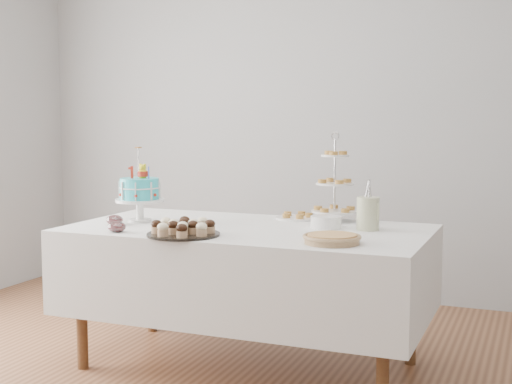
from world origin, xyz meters
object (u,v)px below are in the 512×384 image
at_px(cupcake_tray, 183,227).
at_px(jam_bowl_b, 115,220).
at_px(table, 248,269).
at_px(plate_stack, 326,222).
at_px(pie, 332,238).
at_px(birthday_cake, 140,202).
at_px(tiered_stand, 335,184).
at_px(utensil_pitcher, 368,212).
at_px(pastry_plate, 297,216).
at_px(jam_bowl_a, 117,227).

distance_m(cupcake_tray, jam_bowl_b, 0.55).
bearing_deg(cupcake_tray, jam_bowl_b, 160.82).
xyz_separation_m(table, jam_bowl_b, (-0.72, -0.18, 0.25)).
relative_size(table, plate_stack, 11.63).
bearing_deg(cupcake_tray, plate_stack, 40.60).
relative_size(table, pie, 6.94).
xyz_separation_m(birthday_cake, tiered_stand, (1.02, 0.44, 0.10)).
distance_m(birthday_cake, utensil_pitcher, 1.28).
height_order(table, birthday_cake, birthday_cake).
height_order(pastry_plate, utensil_pitcher, utensil_pitcher).
distance_m(jam_bowl_a, jam_bowl_b, 0.27).
bearing_deg(birthday_cake, plate_stack, -10.90).
relative_size(pie, tiered_stand, 0.54).
bearing_deg(birthday_cake, jam_bowl_a, -97.73).
distance_m(tiered_stand, utensil_pitcher, 0.37).
xyz_separation_m(table, cupcake_tray, (-0.20, -0.37, 0.27)).
distance_m(cupcake_tray, pastry_plate, 0.84).
relative_size(table, jam_bowl_b, 20.95).
height_order(pastry_plate, jam_bowl_b, jam_bowl_b).
xyz_separation_m(table, birthday_cake, (-0.65, -0.04, 0.34)).
bearing_deg(plate_stack, pastry_plate, 134.22).
xyz_separation_m(jam_bowl_b, utensil_pitcher, (1.34, 0.34, 0.07)).
bearing_deg(table, birthday_cake, -176.80).
distance_m(plate_stack, utensil_pitcher, 0.23).
relative_size(plate_stack, utensil_pitcher, 0.62).
bearing_deg(cupcake_tray, pastry_plate, 66.13).
xyz_separation_m(table, plate_stack, (0.39, 0.14, 0.26)).
bearing_deg(pie, cupcake_tray, -175.19).
bearing_deg(pastry_plate, plate_stack, -45.78).
relative_size(birthday_cake, utensil_pitcher, 1.59).
bearing_deg(pastry_plate, birthday_cake, -151.10).
bearing_deg(jam_bowl_a, pastry_plate, 48.48).
bearing_deg(birthday_cake, tiered_stand, 2.72).
xyz_separation_m(cupcake_tray, tiered_stand, (0.56, 0.77, 0.17)).
relative_size(pastry_plate, jam_bowl_b, 2.67).
height_order(table, tiered_stand, tiered_stand).
height_order(birthday_cake, plate_stack, birthday_cake).
distance_m(table, pie, 0.68).
bearing_deg(pastry_plate, table, -109.53).
height_order(tiered_stand, jam_bowl_a, tiered_stand).
bearing_deg(tiered_stand, pastry_plate, 180.00).
height_order(cupcake_tray, pastry_plate, cupcake_tray).
height_order(plate_stack, jam_bowl_a, plate_stack).
distance_m(table, pastry_plate, 0.49).
bearing_deg(tiered_stand, pie, -75.04).
relative_size(plate_stack, pastry_plate, 0.68).
bearing_deg(plate_stack, birthday_cake, -170.38).
distance_m(pie, tiered_stand, 0.75).
distance_m(pie, plate_stack, 0.47).
xyz_separation_m(tiered_stand, pastry_plate, (-0.23, 0.00, -0.20)).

